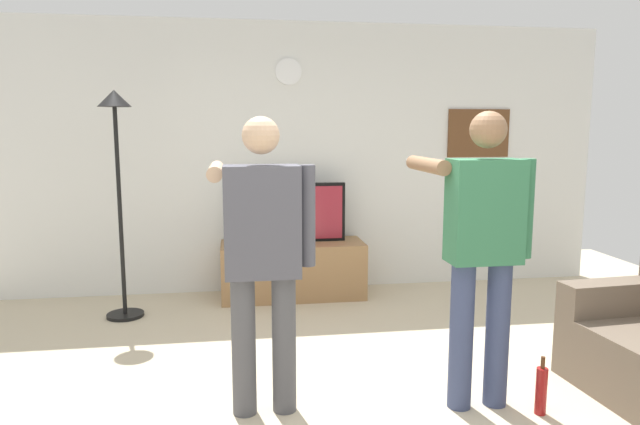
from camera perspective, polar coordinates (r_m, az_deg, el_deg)
back_wall at (r=5.87m, az=-2.30°, el=5.41°), size 6.40×0.10×2.70m
tv_stand at (r=5.68m, az=-2.72°, el=-5.71°), size 1.39×0.56×0.55m
television at (r=5.61m, az=-2.81°, el=-0.01°), size 1.05×0.07×0.58m
wall_clock at (r=5.82m, az=-3.16°, el=13.84°), size 0.26×0.03×0.26m
framed_picture at (r=6.31m, az=15.49°, el=7.62°), size 0.67×0.04×0.50m
floor_lamp at (r=5.19m, az=-19.56°, el=5.22°), size 0.32×0.32×1.98m
person_standing_nearer_lamp at (r=3.28m, az=-5.77°, el=-3.61°), size 0.61×0.78×1.73m
person_standing_nearer_couch at (r=3.46m, az=15.87°, el=-2.93°), size 0.59×0.78×1.76m
beverage_bottle at (r=3.73m, az=21.18°, el=-16.18°), size 0.07×0.07×0.35m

